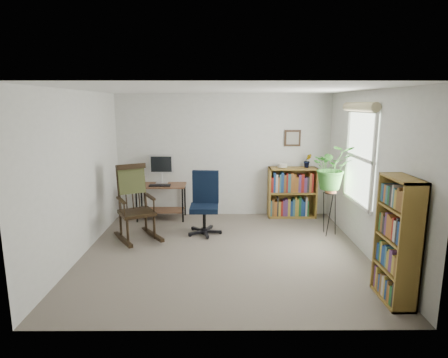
{
  "coord_description": "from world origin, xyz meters",
  "views": [
    {
      "loc": [
        -0.03,
        -5.33,
        2.2
      ],
      "look_at": [
        0.0,
        0.4,
        1.05
      ],
      "focal_mm": 30.0,
      "sensor_mm": 36.0,
      "label": 1
    }
  ],
  "objects_px": {
    "office_chair": "(204,203)",
    "tall_bookshelf": "(397,240)",
    "rocking_chair": "(136,203)",
    "desk": "(161,202)",
    "low_bookshelf": "(292,192)"
  },
  "relations": [
    {
      "from": "office_chair",
      "to": "tall_bookshelf",
      "type": "height_order",
      "value": "tall_bookshelf"
    },
    {
      "from": "tall_bookshelf",
      "to": "office_chair",
      "type": "bearing_deg",
      "value": 135.34
    },
    {
      "from": "low_bookshelf",
      "to": "rocking_chair",
      "type": "bearing_deg",
      "value": -155.55
    },
    {
      "from": "desk",
      "to": "office_chair",
      "type": "relative_size",
      "value": 0.87
    },
    {
      "from": "desk",
      "to": "tall_bookshelf",
      "type": "bearing_deg",
      "value": -44.8
    },
    {
      "from": "desk",
      "to": "tall_bookshelf",
      "type": "height_order",
      "value": "tall_bookshelf"
    },
    {
      "from": "desk",
      "to": "rocking_chair",
      "type": "height_order",
      "value": "rocking_chair"
    },
    {
      "from": "office_chair",
      "to": "tall_bookshelf",
      "type": "relative_size",
      "value": 0.76
    },
    {
      "from": "tall_bookshelf",
      "to": "desk",
      "type": "bearing_deg",
      "value": 135.2
    },
    {
      "from": "office_chair",
      "to": "rocking_chair",
      "type": "xyz_separation_m",
      "value": [
        -1.09,
        -0.27,
        0.08
      ]
    },
    {
      "from": "office_chair",
      "to": "rocking_chair",
      "type": "bearing_deg",
      "value": -161.48
    },
    {
      "from": "rocking_chair",
      "to": "low_bookshelf",
      "type": "height_order",
      "value": "rocking_chair"
    },
    {
      "from": "office_chair",
      "to": "low_bookshelf",
      "type": "distance_m",
      "value": 1.96
    },
    {
      "from": "desk",
      "to": "low_bookshelf",
      "type": "height_order",
      "value": "low_bookshelf"
    },
    {
      "from": "desk",
      "to": "rocking_chair",
      "type": "xyz_separation_m",
      "value": [
        -0.22,
        -1.14,
        0.29
      ]
    }
  ]
}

